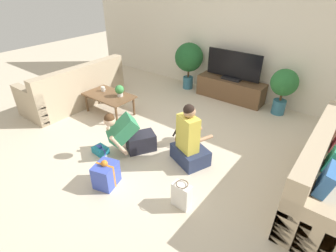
% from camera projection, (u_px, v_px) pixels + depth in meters
% --- Properties ---
extents(ground_plane, '(16.00, 16.00, 0.00)m').
position_uv_depth(ground_plane, '(161.00, 144.00, 4.35)').
color(ground_plane, beige).
extents(wall_back, '(8.40, 0.06, 2.60)m').
position_uv_depth(wall_back, '(239.00, 36.00, 5.47)').
color(wall_back, silver).
rests_on(wall_back, ground_plane).
extents(sofa_left, '(0.86, 2.09, 0.88)m').
position_uv_depth(sofa_left, '(75.00, 90.00, 5.54)').
color(sofa_left, tan).
rests_on(sofa_left, ground_plane).
extents(sofa_right, '(0.86, 2.09, 0.88)m').
position_uv_depth(sofa_right, '(334.00, 179.00, 3.16)').
color(sofa_right, tan).
rests_on(sofa_right, ground_plane).
extents(coffee_table, '(0.99, 0.58, 0.40)m').
position_uv_depth(coffee_table, '(109.00, 97.00, 5.12)').
color(coffee_table, brown).
rests_on(coffee_table, ground_plane).
extents(tv_console, '(1.47, 0.44, 0.45)m').
position_uv_depth(tv_console, '(230.00, 89.00, 5.78)').
color(tv_console, brown).
rests_on(tv_console, ground_plane).
extents(tv, '(1.20, 0.20, 0.61)m').
position_uv_depth(tv, '(233.00, 67.00, 5.53)').
color(tv, black).
rests_on(tv, tv_console).
extents(potted_plant_back_right, '(0.51, 0.51, 0.92)m').
position_uv_depth(potted_plant_back_right, '(284.00, 86.00, 4.99)').
color(potted_plant_back_right, '#336B84').
rests_on(potted_plant_back_right, ground_plane).
extents(potted_plant_back_left, '(0.65, 0.65, 1.09)m').
position_uv_depth(potted_plant_back_left, '(189.00, 59.00, 6.06)').
color(potted_plant_back_left, '#336B84').
rests_on(potted_plant_back_left, ground_plane).
extents(person_kneeling, '(0.65, 0.78, 0.73)m').
position_uv_depth(person_kneeling, '(130.00, 135.00, 4.02)').
color(person_kneeling, '#23232D').
rests_on(person_kneeling, ground_plane).
extents(person_sitting, '(0.63, 0.60, 0.96)m').
position_uv_depth(person_sitting, '(189.00, 143.00, 3.79)').
color(person_sitting, '#283351').
rests_on(person_sitting, ground_plane).
extents(dog, '(0.22, 0.51, 0.37)m').
position_uv_depth(dog, '(185.00, 130.00, 4.28)').
color(dog, black).
rests_on(dog, ground_plane).
extents(gift_box_a, '(0.33, 0.37, 0.40)m').
position_uv_depth(gift_box_a, '(106.00, 174.00, 3.46)').
color(gift_box_a, '#3D51BC').
rests_on(gift_box_a, ground_plane).
extents(gift_box_b, '(0.24, 0.20, 0.16)m').
position_uv_depth(gift_box_b, '(100.00, 150.00, 4.12)').
color(gift_box_b, teal).
rests_on(gift_box_b, ground_plane).
extents(gift_bag_a, '(0.23, 0.15, 0.35)m').
position_uv_depth(gift_bag_a, '(182.00, 195.00, 3.13)').
color(gift_bag_a, white).
rests_on(gift_bag_a, ground_plane).
extents(mug, '(0.12, 0.08, 0.09)m').
position_uv_depth(mug, '(103.00, 89.00, 5.23)').
color(mug, silver).
rests_on(mug, coffee_table).
extents(tabletop_plant, '(0.17, 0.17, 0.22)m').
position_uv_depth(tabletop_plant, '(120.00, 90.00, 4.98)').
color(tabletop_plant, beige).
rests_on(tabletop_plant, coffee_table).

